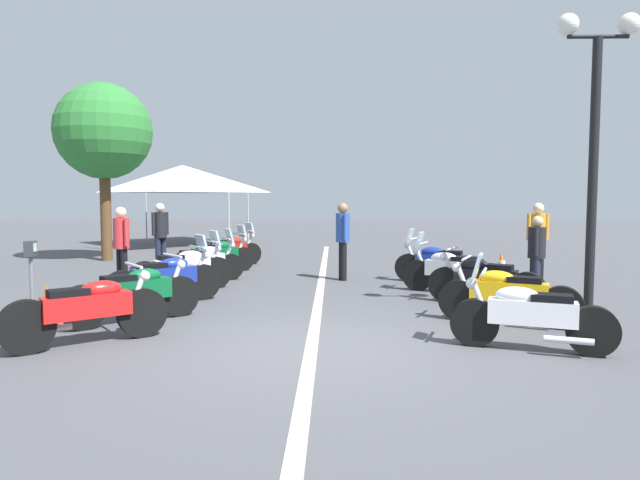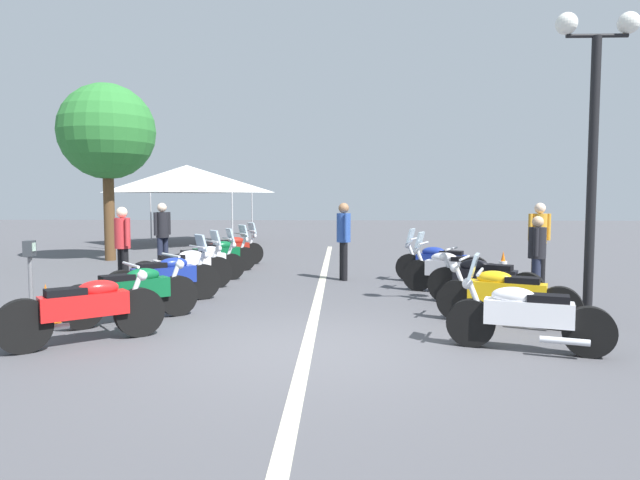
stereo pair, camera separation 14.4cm
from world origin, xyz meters
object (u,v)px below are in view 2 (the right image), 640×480
object	(u,v)px
bystander_3	(539,236)
motorcycle_left_row_6	(231,249)
street_lamp_twin_globe	(594,111)
bystander_1	(344,235)
roadside_tree_0	(107,133)
motorcycle_left_row_2	(166,277)
motorcycle_right_row_3	(451,270)
motorcycle_left_row_1	(133,292)
motorcycle_right_row_2	(483,280)
motorcycle_left_row_4	(203,261)
motorcycle_left_row_3	(184,268)
event_tent	(187,179)
motorcycle_right_row_1	(505,295)
traffic_cone_0	(46,305)
bystander_4	(537,251)
bystander_2	(162,231)
traffic_cone_1	(503,265)
motorcycle_right_row_4	(440,262)
motorcycle_left_row_0	(86,309)
bystander_0	(123,241)
motorcycle_left_row_5	(218,255)
parking_meter	(30,268)

from	to	relation	value
bystander_3	motorcycle_left_row_6	bearing A→B (deg)	-122.32
street_lamp_twin_globe	bystander_1	world-z (taller)	street_lamp_twin_globe
roadside_tree_0	motorcycle_left_row_2	bearing A→B (deg)	-150.56
motorcycle_right_row_3	motorcycle_left_row_1	bearing A→B (deg)	51.45
motorcycle_right_row_2	street_lamp_twin_globe	xyz separation A→B (m)	(-1.23, -1.27, 2.72)
motorcycle_left_row_1	motorcycle_left_row_4	size ratio (longest dim) A/B	0.94
motorcycle_left_row_3	bystander_1	distance (m)	3.68
bystander_1	event_tent	world-z (taller)	event_tent
motorcycle_right_row_1	traffic_cone_0	world-z (taller)	motorcycle_right_row_1
bystander_4	bystander_1	bearing A→B (deg)	-8.10
event_tent	motorcycle_left_row_4	bearing A→B (deg)	-162.70
motorcycle_left_row_2	street_lamp_twin_globe	world-z (taller)	street_lamp_twin_globe
traffic_cone_0	bystander_2	size ratio (longest dim) A/B	0.35
motorcycle_right_row_3	traffic_cone_0	world-z (taller)	motorcycle_right_row_3
motorcycle_left_row_6	traffic_cone_1	distance (m)	7.22
motorcycle_left_row_6	bystander_4	bearing A→B (deg)	-72.39
motorcycle_left_row_6	motorcycle_right_row_1	xyz separation A→B (m)	(-7.09, -5.52, -0.01)
motorcycle_left_row_6	traffic_cone_0	size ratio (longest dim) A/B	2.81
motorcycle_left_row_2	motorcycle_right_row_4	xyz separation A→B (m)	(2.59, -5.34, -0.01)
motorcycle_left_row_0	motorcycle_right_row_4	bearing A→B (deg)	6.24
motorcycle_left_row_1	motorcycle_right_row_2	xyz separation A→B (m)	(1.49, -5.67, -0.00)
traffic_cone_0	bystander_0	world-z (taller)	bystander_0
motorcycle_left_row_5	traffic_cone_1	size ratio (longest dim) A/B	2.94
motorcycle_right_row_4	traffic_cone_1	distance (m)	2.05
motorcycle_right_row_4	bystander_2	distance (m)	7.05
motorcycle_left_row_1	motorcycle_left_row_3	world-z (taller)	motorcycle_left_row_3
motorcycle_right_row_3	bystander_4	world-z (taller)	bystander_4
traffic_cone_0	event_tent	bearing A→B (deg)	7.13
motorcycle_left_row_6	traffic_cone_1	xyz separation A→B (m)	(-1.88, -6.96, -0.17)
motorcycle_left_row_3	traffic_cone_1	bearing A→B (deg)	-17.66
motorcycle_left_row_2	bystander_4	size ratio (longest dim) A/B	1.13
motorcycle_right_row_2	bystander_1	bearing A→B (deg)	-22.23
motorcycle_left_row_0	motorcycle_left_row_3	bearing A→B (deg)	50.34
motorcycle_left_row_3	traffic_cone_0	world-z (taller)	motorcycle_left_row_3
bystander_3	roadside_tree_0	world-z (taller)	roadside_tree_0
traffic_cone_1	roadside_tree_0	size ratio (longest dim) A/B	0.12
motorcycle_left_row_3	motorcycle_right_row_3	size ratio (longest dim) A/B	0.95
bystander_2	event_tent	world-z (taller)	event_tent
motorcycle_left_row_3	roadside_tree_0	bearing A→B (deg)	88.95
motorcycle_left_row_1	traffic_cone_1	bearing A→B (deg)	-4.76
motorcycle_left_row_0	traffic_cone_0	distance (m)	1.60
motorcycle_left_row_6	parking_meter	distance (m)	7.82
motorcycle_right_row_2	motorcycle_left_row_4	bearing A→B (deg)	3.14
motorcycle_left_row_0	motorcycle_left_row_6	distance (m)	8.41
roadside_tree_0	event_tent	size ratio (longest dim) A/B	1.05
motorcycle_left_row_2	bystander_2	xyz separation A→B (m)	(4.39, 1.46, 0.56)
motorcycle_left_row_0	motorcycle_left_row_5	xyz separation A→B (m)	(6.97, -0.19, -0.01)
bystander_0	bystander_4	distance (m)	8.24
street_lamp_twin_globe	traffic_cone_1	world-z (taller)	street_lamp_twin_globe
motorcycle_left_row_4	street_lamp_twin_globe	bearing A→B (deg)	-58.17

